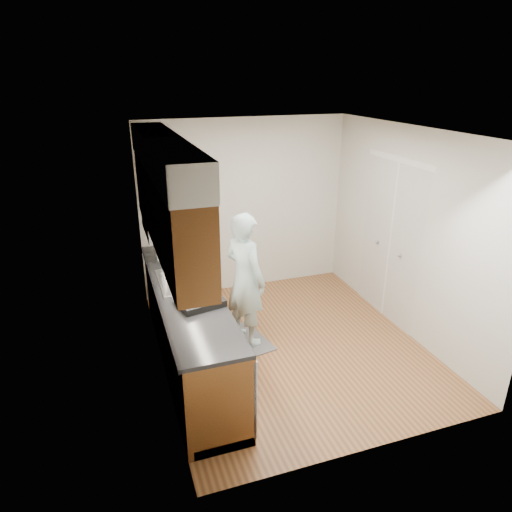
{
  "coord_description": "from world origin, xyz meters",
  "views": [
    {
      "loc": [
        -1.9,
        -4.33,
        3.04
      ],
      "look_at": [
        -0.34,
        0.25,
        1.1
      ],
      "focal_mm": 32.0,
      "sensor_mm": 36.0,
      "label": 1
    }
  ],
  "objects": [
    {
      "name": "steel_can",
      "position": [
        -1.11,
        0.8,
        1.0
      ],
      "size": [
        0.08,
        0.08,
        0.12
      ],
      "primitive_type": "cylinder",
      "rotation": [
        0.0,
        0.0,
        0.23
      ],
      "color": "#A5A5AA",
      "rests_on": "counter"
    },
    {
      "name": "soap_bottle_a",
      "position": [
        -1.35,
        0.81,
        1.08
      ],
      "size": [
        0.12,
        0.12,
        0.29
      ],
      "primitive_type": "imported",
      "rotation": [
        0.0,
        0.0,
        0.08
      ],
      "color": "silver",
      "rests_on": "counter"
    },
    {
      "name": "wall_left",
      "position": [
        -1.5,
        0.0,
        1.25
      ],
      "size": [
        0.02,
        3.5,
        2.5
      ],
      "primitive_type": "cube",
      "color": "beige",
      "rests_on": "floor"
    },
    {
      "name": "closet_door",
      "position": [
        1.49,
        0.3,
        1.02
      ],
      "size": [
        0.02,
        1.22,
        2.05
      ],
      "primitive_type": "cube",
      "color": "white",
      "rests_on": "wall_right"
    },
    {
      "name": "dish_rack",
      "position": [
        -1.14,
        -0.4,
        0.97
      ],
      "size": [
        0.48,
        0.43,
        0.07
      ],
      "primitive_type": "cube",
      "rotation": [
        0.0,
        0.0,
        0.21
      ],
      "color": "black",
      "rests_on": "counter"
    },
    {
      "name": "floor_mat",
      "position": [
        -0.47,
        0.26,
        0.01
      ],
      "size": [
        0.58,
        0.82,
        0.01
      ],
      "primitive_type": "cube",
      "rotation": [
        0.0,
        0.0,
        0.19
      ],
      "color": "slate",
      "rests_on": "floor"
    },
    {
      "name": "soda_can",
      "position": [
        -0.95,
        0.57,
        1.0
      ],
      "size": [
        0.07,
        0.07,
        0.11
      ],
      "primitive_type": "cylinder",
      "rotation": [
        0.0,
        0.0,
        0.2
      ],
      "color": "#A41C29",
      "rests_on": "counter"
    },
    {
      "name": "upper_cabinets",
      "position": [
        -1.33,
        0.05,
        1.95
      ],
      "size": [
        0.47,
        2.8,
        1.21
      ],
      "color": "brown",
      "rests_on": "wall_left"
    },
    {
      "name": "soap_bottle_b",
      "position": [
        -1.03,
        0.67,
        1.04
      ],
      "size": [
        0.13,
        0.13,
        0.2
      ],
      "primitive_type": "imported",
      "rotation": [
        0.0,
        0.0,
        -0.74
      ],
      "color": "silver",
      "rests_on": "counter"
    },
    {
      "name": "person",
      "position": [
        -0.47,
        0.26,
        0.93
      ],
      "size": [
        0.66,
        0.76,
        1.83
      ],
      "primitive_type": "imported",
      "rotation": [
        0.0,
        0.0,
        2.0
      ],
      "color": "#A3C4C6",
      "rests_on": "floor_mat"
    },
    {
      "name": "floor",
      "position": [
        0.0,
        0.0,
        0.0
      ],
      "size": [
        3.5,
        3.5,
        0.0
      ],
      "primitive_type": "plane",
      "color": "olive",
      "rests_on": "ground"
    },
    {
      "name": "counter",
      "position": [
        -1.2,
        -0.0,
        0.49
      ],
      "size": [
        0.64,
        2.8,
        1.3
      ],
      "color": "brown",
      "rests_on": "floor"
    },
    {
      "name": "wall_right",
      "position": [
        1.5,
        0.0,
        1.25
      ],
      "size": [
        0.02,
        3.5,
        2.5
      ],
      "primitive_type": "cube",
      "color": "beige",
      "rests_on": "floor"
    },
    {
      "name": "ceiling",
      "position": [
        0.0,
        0.0,
        2.5
      ],
      "size": [
        3.5,
        3.5,
        0.0
      ],
      "primitive_type": "plane",
      "rotation": [
        3.14,
        0.0,
        0.0
      ],
      "color": "white",
      "rests_on": "wall_left"
    },
    {
      "name": "wall_back",
      "position": [
        0.0,
        1.75,
        1.25
      ],
      "size": [
        3.0,
        0.02,
        2.5
      ],
      "primitive_type": "cube",
      "color": "beige",
      "rests_on": "floor"
    }
  ]
}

